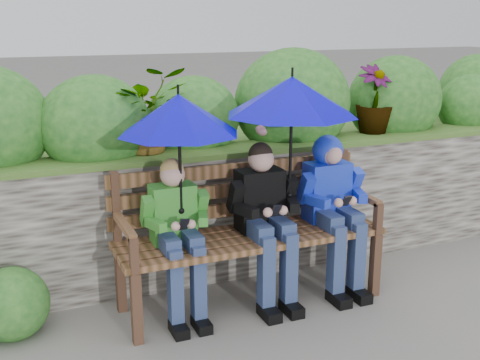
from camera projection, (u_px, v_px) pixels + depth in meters
name	position (u px, v px, depth m)	size (l,w,h in m)	color
ground	(246.00, 314.00, 4.22)	(60.00, 60.00, 0.00)	slate
garden_backdrop	(168.00, 173.00, 5.43)	(8.00, 2.84, 1.81)	#39342E
park_bench	(247.00, 224.00, 4.32)	(1.92, 0.56, 1.01)	#472D1F
boy_left	(177.00, 229.00, 4.02)	(0.45, 0.52, 1.11)	#347D1F
boy_middle	(265.00, 214.00, 4.25)	(0.49, 0.57, 1.17)	black
boy_right	(333.00, 199.00, 4.46)	(0.49, 0.60, 1.17)	#101AC5
umbrella_left	(179.00, 114.00, 3.85)	(0.81, 0.81, 0.86)	#0300CA
umbrella_right	(292.00, 96.00, 4.11)	(0.93, 0.93, 0.92)	#0300CA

